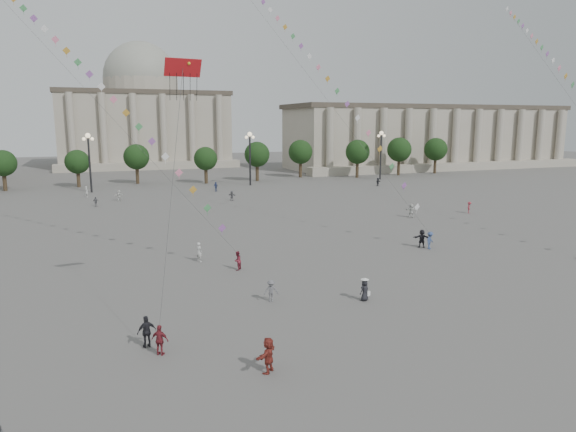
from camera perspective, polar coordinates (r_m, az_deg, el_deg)
name	(u,v)px	position (r m, az deg, el deg)	size (l,w,h in m)	color
ground	(334,315)	(34.62, 5.19, -10.92)	(360.00, 360.00, 0.00)	#555350
hall_east	(430,137)	(151.89, 15.48, 8.46)	(84.00, 26.22, 17.20)	#A19987
hall_central	(143,116)	(158.83, -15.82, 10.61)	(48.30, 34.30, 35.50)	#A19987
tree_row	(168,158)	(108.14, -13.16, 6.32)	(137.12, 5.12, 8.00)	#322619
lamp_post_mid_west	(89,152)	(99.10, -21.25, 6.68)	(2.00, 0.90, 10.65)	#262628
lamp_post_mid_east	(250,149)	(103.32, -4.26, 7.48)	(2.00, 0.90, 10.65)	#262628
lamp_post_far_east	(381,146)	(115.44, 10.30, 7.64)	(2.00, 0.90, 10.65)	#262628
person_crowd_0	(216,187)	(95.37, -8.03, 3.26)	(1.03, 0.43, 1.76)	#354478
person_crowd_3	(422,238)	(53.81, 14.64, -2.43)	(1.73, 0.55, 1.86)	black
person_crowd_4	(119,195)	(87.49, -18.26, 2.19)	(1.61, 0.51, 1.73)	white
person_crowd_6	(271,291)	(36.70, -1.89, -8.30)	(1.03, 0.59, 1.59)	#5E5E63
person_crowd_7	(411,210)	(70.37, 13.53, 0.60)	(1.75, 0.56, 1.89)	silver
person_crowd_8	(469,207)	(75.99, 19.49, 0.90)	(1.05, 0.60, 1.62)	maroon
person_crowd_9	(378,182)	(103.88, 9.96, 3.75)	(1.54, 0.49, 1.66)	black
person_crowd_10	(87,192)	(93.61, -21.46, 2.53)	(0.68, 0.44, 1.86)	silver
person_crowd_12	(232,196)	(83.74, -6.25, 2.26)	(1.50, 0.48, 1.62)	slate
person_crowd_13	(199,252)	(47.49, -9.85, -3.96)	(0.66, 0.44, 1.82)	silver
person_crowd_16	(96,202)	(82.50, -20.59, 1.51)	(0.90, 0.37, 1.53)	slate
tourist_0	(160,340)	(29.57, -14.04, -13.24)	(1.01, 0.42, 1.72)	maroon
tourist_2	(268,355)	(26.94, -2.21, -15.17)	(1.73, 0.55, 1.87)	maroon
tourist_4	(147,332)	(30.69, -15.42, -12.28)	(1.08, 0.45, 1.84)	black
kite_flyer_0	(237,261)	(44.44, -5.64, -4.96)	(0.81, 0.63, 1.66)	maroon
kite_flyer_1	(430,240)	(53.37, 15.51, -2.63)	(1.14, 0.66, 1.77)	#384D80
hat_person	(365,289)	(37.25, 8.52, -8.08)	(0.87, 0.70, 1.69)	black
dragon_kite	(183,81)	(32.02, -11.59, 14.45)	(2.40, 2.67, 15.09)	#B31317
kite_train_west	(56,45)	(58.76, -24.37, 16.89)	(26.48, 31.46, 53.73)	#3F3F3F
kite_train_mid	(282,28)	(74.39, -0.72, 20.14)	(11.89, 50.79, 68.58)	#3F3F3F
kite_train_east	(562,76)	(74.41, 28.19, 13.52)	(24.70, 46.59, 62.12)	#3F3F3F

